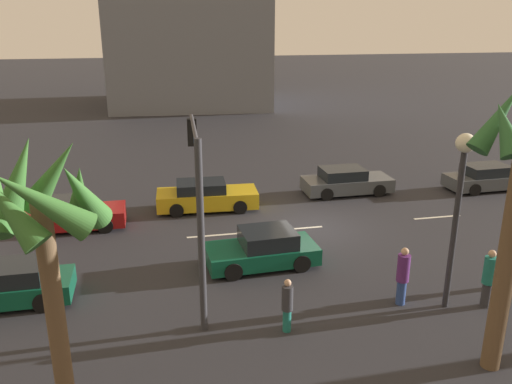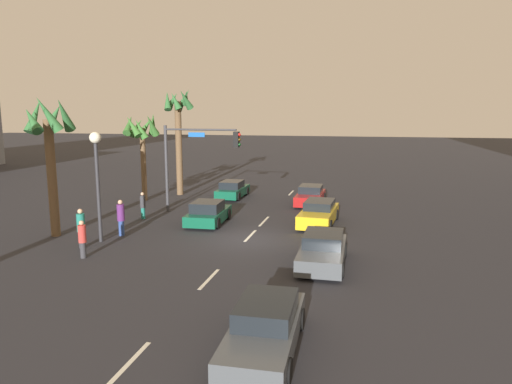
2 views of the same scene
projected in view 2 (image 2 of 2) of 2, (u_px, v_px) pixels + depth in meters
The scene contains 21 objects.
ground_plane at pixel (247, 239), 23.73m from camera, with size 220.00×220.00×0.00m, color #28282D.
lane_stripe_1 at pixel (127, 365), 11.87m from camera, with size 2.42×0.14×0.01m, color silver.
lane_stripe_2 at pixel (209, 279), 18.03m from camera, with size 2.27×0.14×0.01m, color silver.
lane_stripe_3 at pixel (250, 236), 24.39m from camera, with size 2.33×0.14×0.01m, color silver.
lane_stripe_4 at pixel (264, 221), 27.65m from camera, with size 2.54×0.14×0.01m, color silver.
lane_stripe_5 at pixel (291, 193), 37.57m from camera, with size 2.28×0.14×0.01m, color silver.
car_0 at pixel (208, 213), 27.04m from camera, with size 4.08×2.12×1.35m.
car_1 at pixel (310, 196), 32.74m from camera, with size 4.24×1.90×1.33m.
car_2 at pixel (323, 250), 19.69m from camera, with size 4.50×1.96×1.34m.
car_3 at pixel (319, 213), 26.88m from camera, with size 4.76×2.10×1.36m.
car_4 at pixel (265, 328), 12.59m from camera, with size 4.70×1.93×1.32m.
car_5 at pixel (233, 190), 35.39m from camera, with size 4.12×1.81×1.31m.
traffic_signal at pixel (192, 154), 29.29m from camera, with size 0.53×5.17×5.62m.
streetlamp at pixel (97, 165), 22.66m from camera, with size 0.56×0.56×5.49m.
pedestrian_0 at pixel (121, 217), 24.31m from camera, with size 0.54×0.54×1.92m.
pedestrian_1 at pixel (143, 205), 28.23m from camera, with size 0.33×0.33×1.64m.
pedestrian_2 at pixel (82, 238), 20.54m from camera, with size 0.35×0.35×1.71m.
pedestrian_3 at pixel (81, 227), 22.06m from camera, with size 0.52×0.52×1.91m.
palm_tree_0 at pixel (141, 133), 33.50m from camera, with size 2.43×2.59×6.44m.
palm_tree_2 at pixel (48, 138), 23.49m from camera, with size 2.33×2.61×7.28m.
palm_tree_3 at pixel (179, 119), 35.87m from camera, with size 2.37×2.49×8.34m.
Camera 2 is at (-22.27, -5.73, 6.38)m, focal length 32.50 mm.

